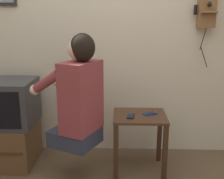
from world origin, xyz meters
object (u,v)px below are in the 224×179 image
at_px(television, 4,103).
at_px(wall_phone_antique, 207,7).
at_px(cell_phone_held, 131,116).
at_px(person, 79,95).
at_px(cell_phone_spare, 150,114).

relative_size(television, wall_phone_antique, 0.74).
height_order(television, cell_phone_held, television).
xyz_separation_m(person, wall_phone_antique, (1.14, 0.54, 0.71)).
bearing_deg(person, cell_phone_held, -48.66).
bearing_deg(wall_phone_antique, person, -154.64).
bearing_deg(cell_phone_spare, television, -117.03).
xyz_separation_m(television, wall_phone_antique, (1.89, 0.27, 0.86)).
relative_size(person, cell_phone_held, 7.19).
bearing_deg(television, cell_phone_spare, -3.13).
relative_size(cell_phone_held, cell_phone_spare, 0.95).
bearing_deg(wall_phone_antique, television, -171.80).
distance_m(television, wall_phone_antique, 2.09).
bearing_deg(television, wall_phone_antique, 8.20).
height_order(person, television, person).
distance_m(television, cell_phone_spare, 1.36).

